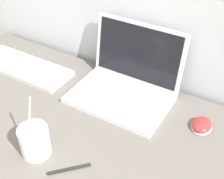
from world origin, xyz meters
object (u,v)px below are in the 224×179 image
at_px(drink_cup, 34,141).
at_px(pen, 69,169).
at_px(computer_mouse, 202,125).
at_px(external_keyboard, 24,67).
at_px(laptop, 126,82).

height_order(drink_cup, pen, drink_cup).
relative_size(drink_cup, pen, 2.07).
bearing_deg(computer_mouse, pen, -126.90).
height_order(drink_cup, computer_mouse, drink_cup).
bearing_deg(external_keyboard, laptop, 9.75).
xyz_separation_m(drink_cup, external_keyboard, (-0.37, 0.33, -0.04)).
height_order(laptop, external_keyboard, laptop).
height_order(computer_mouse, pen, computer_mouse).
xyz_separation_m(computer_mouse, pen, (-0.28, -0.38, -0.01)).
bearing_deg(laptop, pen, -85.48).
bearing_deg(pen, drink_cup, 178.79).
relative_size(computer_mouse, pen, 0.86).
relative_size(external_keyboard, pen, 4.26).
relative_size(laptop, drink_cup, 1.78).
bearing_deg(drink_cup, laptop, 76.46).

